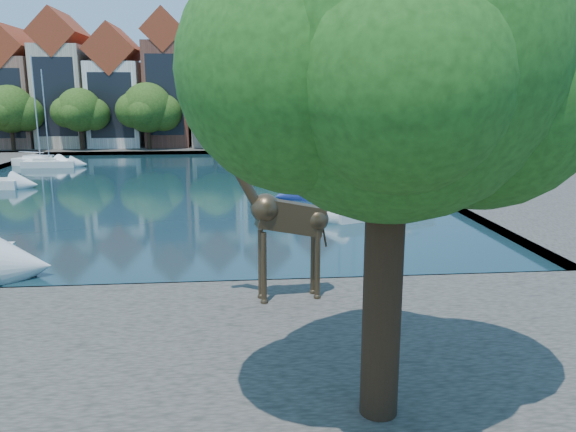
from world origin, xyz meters
The scene contains 26 objects.
ground centered at (0.00, 0.00, 0.00)m, with size 160.00×160.00×0.00m, color #38332B.
water_basin centered at (0.00, 24.00, 0.04)m, with size 38.00×50.00×0.08m, color black.
near_quay centered at (0.00, -7.00, 0.25)m, with size 50.00×14.00×0.50m, color #514C46.
far_quay centered at (0.00, 56.00, 0.25)m, with size 60.00×16.00×0.50m, color #514C46.
right_quay centered at (25.00, 24.00, 0.25)m, with size 14.00×52.00×0.50m, color #514C46.
plane_tree centered at (7.62, -9.01, 7.67)m, with size 8.32×6.40×10.62m.
townhouse_west_end centered at (-23.00, 55.99, 7.36)m, with size 5.44×9.18×14.93m.
townhouse_west_mid centered at (-17.00, 55.99, 8.23)m, with size 5.94×9.18×16.79m.
townhouse_west_inner centered at (-10.50, 55.99, 7.35)m, with size 6.43×9.18×15.15m.
townhouse_center centered at (-4.00, 55.99, 8.36)m, with size 5.44×9.18×16.93m.
townhouse_east_inner centered at (2.00, 55.99, 7.73)m, with size 5.94×9.18×15.79m.
townhouse_east_mid centered at (8.50, 55.99, 8.10)m, with size 6.43×9.18×16.65m.
townhouse_east_end centered at (15.00, 55.99, 7.11)m, with size 5.44×9.18×14.43m.
far_tree_far_west centered at (-21.90, 50.49, 5.18)m, with size 7.28×5.60×7.68m.
far_tree_west centered at (-13.91, 50.49, 5.08)m, with size 6.76×5.20×7.36m.
far_tree_mid_west centered at (-5.89, 50.49, 5.29)m, with size 7.80×6.00×8.00m.
far_tree_mid_east centered at (2.10, 50.49, 5.13)m, with size 7.02×5.40×7.52m.
far_tree_east centered at (10.11, 50.49, 5.24)m, with size 7.54×5.80×7.84m.
far_tree_far_east centered at (18.09, 50.49, 5.08)m, with size 6.76×5.20×7.36m.
giraffe_statue centered at (5.99, -2.04, 3.30)m, with size 3.98×1.04×5.69m.
sailboat_left_d centered at (-13.75, 37.33, 0.58)m, with size 5.02×1.84×9.35m.
sailboat_left_e centered at (-15.00, 38.53, 0.65)m, with size 5.90×4.08×10.75m.
sailboat_right_a centered at (12.99, 12.29, 0.67)m, with size 6.89×4.35×10.98m.
sailboat_right_b centered at (12.00, 19.62, 0.62)m, with size 7.76×5.15×10.29m.
sailboat_right_c centered at (15.00, 28.51, 0.67)m, with size 6.35×4.44×9.88m.
sailboat_right_d centered at (15.00, 40.11, 0.59)m, with size 5.97×3.30×7.80m.
Camera 1 is at (4.58, -19.63, 7.18)m, focal length 35.00 mm.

